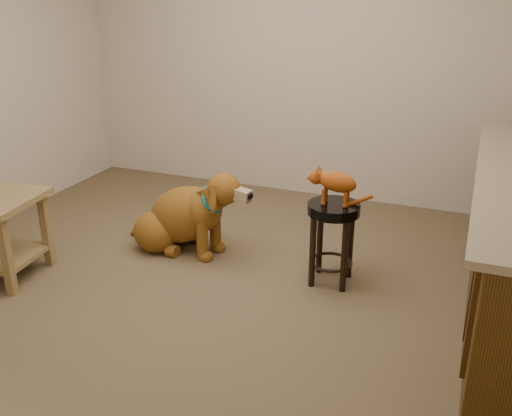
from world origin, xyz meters
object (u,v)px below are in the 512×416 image
at_px(padded_stool, 333,227).
at_px(wood_stool, 510,205).
at_px(golden_retriever, 184,217).
at_px(tabby_kitten, 334,183).

xyz_separation_m(padded_stool, wood_stool, (1.12, 1.01, -0.04)).
relative_size(wood_stool, golden_retriever, 0.62).
bearing_deg(wood_stool, golden_retriever, -158.13).
bearing_deg(padded_stool, tabby_kitten, 176.81).
relative_size(padded_stool, wood_stool, 0.82).
bearing_deg(tabby_kitten, golden_retriever, 173.36).
height_order(golden_retriever, tabby_kitten, tabby_kitten).
bearing_deg(golden_retriever, padded_stool, 2.56).
relative_size(wood_stool, tabby_kitten, 1.63).
bearing_deg(wood_stool, padded_stool, -137.96).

